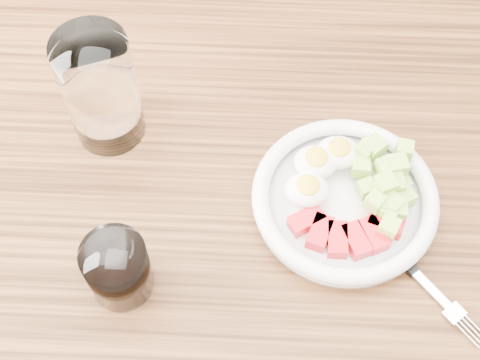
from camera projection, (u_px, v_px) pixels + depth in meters
name	position (u px, v px, depth m)	size (l,w,h in m)	color
dining_table	(247.00, 233.00, 0.93)	(1.50, 0.90, 0.77)	brown
bowl	(346.00, 196.00, 0.82)	(0.23, 0.23, 0.06)	white
fork	(402.00, 260.00, 0.79)	(0.15, 0.17, 0.01)	black
water_glass	(101.00, 90.00, 0.82)	(0.09, 0.09, 0.16)	white
coffee_glass	(118.00, 269.00, 0.75)	(0.07, 0.07, 0.08)	white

